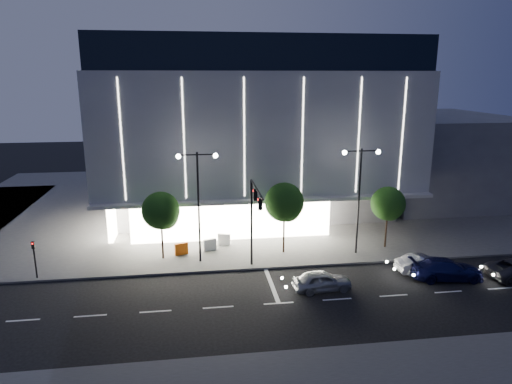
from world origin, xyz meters
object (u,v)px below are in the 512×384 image
object	(u,v)px
street_lamp_east	(360,186)
tree_mid	(285,204)
tree_left	(161,213)
ped_signal_far	(34,256)
street_lamp_west	(198,191)
tree_right	(388,205)
barrier_b	(224,239)
car_third	(446,269)
car_lead	(322,281)
barrier_d	(210,245)
barrier_a	(181,249)
car_second	(423,264)
traffic_mast	(254,210)

from	to	relation	value
street_lamp_east	tree_mid	world-z (taller)	street_lamp_east
tree_left	tree_mid	bearing A→B (deg)	0.00
street_lamp_east	ped_signal_far	bearing A→B (deg)	-176.56
tree_mid	street_lamp_west	bearing A→B (deg)	-171.74
tree_mid	tree_right	bearing A→B (deg)	-0.00
street_lamp_east	ped_signal_far	world-z (taller)	street_lamp_east
barrier_b	car_third	bearing A→B (deg)	-11.10
car_lead	barrier_d	xyz separation A→B (m)	(-7.49, 8.28, -0.06)
car_third	car_lead	bearing A→B (deg)	99.34
street_lamp_west	tree_mid	xyz separation A→B (m)	(7.03, 1.02, -1.62)
ped_signal_far	barrier_a	xyz separation A→B (m)	(10.47, 3.10, -1.24)
barrier_a	barrier_b	distance (m)	4.09
car_second	barrier_b	size ratio (longest dim) A/B	3.77
ped_signal_far	barrier_d	size ratio (longest dim) A/B	2.73
street_lamp_east	tree_right	xyz separation A→B (m)	(3.03, 1.02, -2.07)
tree_right	car_third	xyz separation A→B (m)	(1.91, -6.51, -3.12)
traffic_mast	street_lamp_east	size ratio (longest dim) A/B	0.79
car_second	car_third	size ratio (longest dim) A/B	0.79
ped_signal_far	car_lead	xyz separation A→B (m)	(20.35, -4.53, -1.18)
street_lamp_east	car_lead	bearing A→B (deg)	-127.65
tree_right	car_second	size ratio (longest dim) A/B	1.33
street_lamp_west	barrier_d	world-z (taller)	street_lamp_west
car_third	barrier_d	bearing A→B (deg)	71.75
street_lamp_east	tree_right	world-z (taller)	street_lamp_east
car_lead	barrier_a	xyz separation A→B (m)	(-9.87, 7.63, -0.06)
car_lead	traffic_mast	bearing A→B (deg)	47.96
tree_right	car_lead	size ratio (longest dim) A/B	1.33
tree_mid	barrier_d	size ratio (longest dim) A/B	5.59
barrier_a	barrier_b	world-z (taller)	same
traffic_mast	tree_left	bearing A→B (deg)	152.16
barrier_a	barrier_b	size ratio (longest dim) A/B	1.00
tree_mid	tree_right	size ratio (longest dim) A/B	1.12
tree_left	car_third	world-z (taller)	tree_left
tree_right	barrier_d	size ratio (longest dim) A/B	5.01
traffic_mast	barrier_b	world-z (taller)	traffic_mast
street_lamp_west	street_lamp_east	world-z (taller)	same
tree_right	car_third	world-z (taller)	tree_right
car_third	barrier_b	xyz separation A→B (m)	(-15.79, 8.88, -0.12)
barrier_b	street_lamp_east	bearing A→B (deg)	0.90
car_lead	car_third	world-z (taller)	car_third
traffic_mast	car_lead	distance (m)	6.99
car_lead	car_third	size ratio (longest dim) A/B	0.79
tree_mid	car_third	size ratio (longest dim) A/B	1.17
traffic_mast	barrier_a	size ratio (longest dim) A/B	6.43
tree_left	barrier_d	xyz separation A→B (m)	(3.83, 1.22, -3.38)
street_lamp_west	tree_left	xyz separation A→B (m)	(-2.97, 1.02, -1.92)
car_third	barrier_b	world-z (taller)	car_third
traffic_mast	street_lamp_west	xyz separation A→B (m)	(-4.00, 2.66, 0.93)
traffic_mast	car_third	xyz separation A→B (m)	(13.94, -2.83, -4.26)
street_lamp_east	tree_left	distance (m)	16.12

